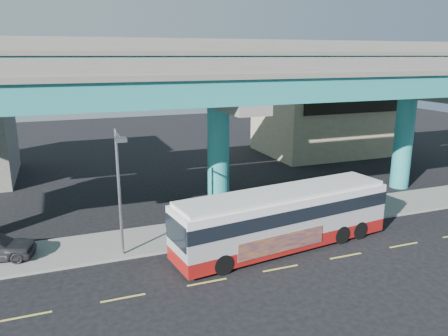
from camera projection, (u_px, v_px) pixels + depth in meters
name	position (u px, v px, depth m)	size (l,w,h in m)	color
ground	(278.00, 266.00, 22.72)	(120.00, 120.00, 0.00)	black
sidewalk	(237.00, 227.00, 27.68)	(70.00, 4.00, 0.15)	gray
lane_markings	(281.00, 268.00, 22.44)	(58.00, 0.12, 0.01)	#D8C64C
viaduct	(218.00, 79.00, 28.67)	(52.00, 12.40, 11.70)	teal
building_beige	(326.00, 121.00, 48.83)	(14.00, 10.23, 7.00)	#C1B48A
transit_bus	(284.00, 216.00, 24.55)	(13.32, 4.53, 3.36)	maroon
street_lamp	(120.00, 176.00, 22.14)	(0.50, 2.29, 6.89)	gray
stop_sign	(335.00, 193.00, 28.13)	(0.79, 0.09, 2.63)	gray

